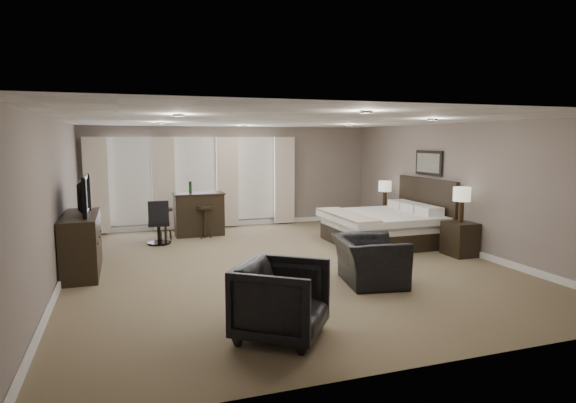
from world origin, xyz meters
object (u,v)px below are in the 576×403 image
object	(u,v)px
armchair_near	(369,253)
armchair_far	(281,297)
bed	(383,212)
bar_stool_right	(205,222)
dresser	(82,244)
nightstand_near	(460,239)
nightstand_far	(384,218)
bar_stool_left	(165,224)
lamp_near	(461,205)
bar_counter	(199,214)
desk_chair	(158,222)
lamp_far	(385,194)
tv	(80,210)

from	to	relation	value
armchair_near	armchair_far	world-z (taller)	armchair_near
bed	bar_stool_right	distance (m)	4.05
dresser	bar_stool_right	bearing A→B (deg)	42.89
bed	dresser	xyz separation A→B (m)	(-6.03, -0.40, -0.20)
nightstand_near	dresser	world-z (taller)	dresser
nightstand_far	bar_stool_right	world-z (taller)	bar_stool_right
bar_stool_left	lamp_near	bearing A→B (deg)	-32.78
bed	armchair_far	xyz separation A→B (m)	(-3.66, -4.08, -0.22)
bar_counter	desk_chair	bearing A→B (deg)	-143.90
lamp_far	bar_counter	distance (m)	4.62
lamp_far	desk_chair	distance (m)	5.54
dresser	bar_stool_right	xyz separation A→B (m)	(2.46, 2.29, -0.13)
nightstand_far	bar_counter	distance (m)	4.61
armchair_near	armchair_far	xyz separation A→B (m)	(-1.97, -1.55, -0.01)
nightstand_far	lamp_near	size ratio (longest dim) A/B	0.83
nightstand_near	lamp_near	size ratio (longest dim) A/B	0.96
nightstand_near	armchair_far	distance (m)	5.26
nightstand_near	lamp_far	size ratio (longest dim) A/B	1.00
tv	bar_counter	bearing A→B (deg)	-42.04
lamp_far	bar_stool_left	world-z (taller)	lamp_far
nightstand_near	dresser	distance (m)	7.00
bed	armchair_far	distance (m)	5.48
bar_counter	bar_stool_right	bearing A→B (deg)	-77.43
bar_stool_left	desk_chair	bearing A→B (deg)	-111.36
bar_counter	desk_chair	distance (m)	1.22
nightstand_near	bar_stool_right	size ratio (longest dim) A/B	0.89
nightstand_near	tv	world-z (taller)	tv
lamp_far	armchair_far	distance (m)	7.17
nightstand_far	desk_chair	distance (m)	5.53
dresser	armchair_far	xyz separation A→B (m)	(2.37, -3.68, -0.02)
lamp_far	bar_stool_right	size ratio (longest dim) A/B	0.90
nightstand_near	lamp_near	distance (m)	0.68
dresser	desk_chair	bearing A→B (deg)	53.99
bed	lamp_far	xyz separation A→B (m)	(0.89, 1.45, 0.20)
bar_stool_left	nightstand_near	bearing A→B (deg)	-32.78
bed	desk_chair	size ratio (longest dim) A/B	2.26
armchair_far	bar_stool_right	xyz separation A→B (m)	(0.09, 5.97, -0.11)
lamp_far	bar_stool_left	size ratio (longest dim) A/B	0.92
lamp_far	bar_counter	bearing A→B (deg)	170.04
bar_stool_left	bar_stool_right	size ratio (longest dim) A/B	0.97
nightstand_near	desk_chair	world-z (taller)	desk_chair
lamp_far	armchair_far	bearing A→B (deg)	-129.47
lamp_near	dresser	world-z (taller)	lamp_near
nightstand_far	lamp_near	bearing A→B (deg)	-90.00
nightstand_near	bar_stool_right	bearing A→B (deg)	143.15
bar_stool_right	bar_counter	bearing A→B (deg)	102.57
nightstand_far	lamp_near	distance (m)	2.99
armchair_far	bar_counter	bearing A→B (deg)	36.31
lamp_near	armchair_far	world-z (taller)	lamp_near
nightstand_near	tv	size ratio (longest dim) A/B	0.58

